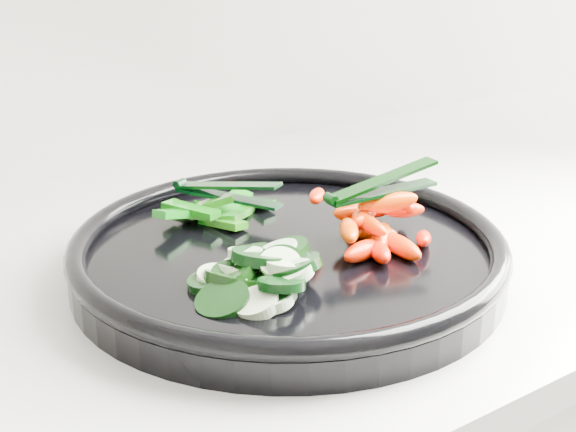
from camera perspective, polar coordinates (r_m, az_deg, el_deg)
veggie_tray at (r=0.69m, az=0.00°, el=-2.68°), size 0.49×0.49×0.04m
cucumber_pile at (r=0.62m, az=-2.48°, el=-4.19°), size 0.13×0.12×0.04m
carrot_pile at (r=0.70m, az=6.23°, el=-0.53°), size 0.13×0.13×0.06m
pepper_pile at (r=0.76m, az=-5.38°, el=0.36°), size 0.12×0.10×0.03m
tong_carrot at (r=0.69m, az=6.55°, el=2.08°), size 0.11×0.02×0.02m
tong_pepper at (r=0.75m, az=-4.54°, el=1.80°), size 0.06×0.11×0.02m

